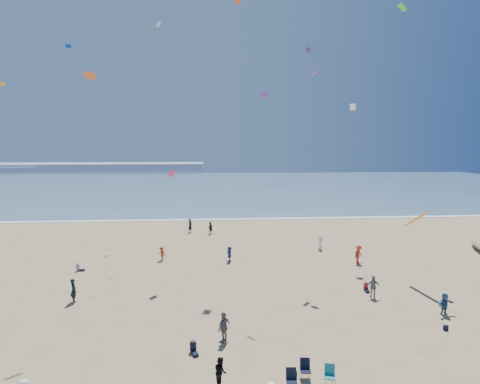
{
  "coord_description": "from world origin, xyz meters",
  "views": [
    {
      "loc": [
        0.43,
        -14.83,
        12.12
      ],
      "look_at": [
        2.0,
        8.0,
        9.21
      ],
      "focal_mm": 28.0,
      "sensor_mm": 36.0,
      "label": 1
    }
  ],
  "objects": [
    {
      "name": "standing_flyers",
      "position": [
        4.56,
        16.04,
        0.87
      ],
      "size": [
        28.48,
        38.8,
        1.94
      ],
      "color": "white",
      "rests_on": "ground"
    },
    {
      "name": "navy_bag",
      "position": [
        15.53,
        7.43,
        0.17
      ],
      "size": [
        0.28,
        0.18,
        0.34
      ],
      "primitive_type": "cube",
      "color": "black",
      "rests_on": "ground"
    },
    {
      "name": "kites_aloft",
      "position": [
        10.27,
        12.73,
        13.75
      ],
      "size": [
        39.76,
        44.39,
        27.42
      ],
      "color": "#CE411A",
      "rests_on": "ground"
    },
    {
      "name": "surf_line",
      "position": [
        0.0,
        45.0,
        0.04
      ],
      "size": [
        220.0,
        1.2,
        0.08
      ],
      "primitive_type": "cube",
      "color": "white",
      "rests_on": "ground"
    },
    {
      "name": "seated_group",
      "position": [
        3.03,
        7.61,
        0.42
      ],
      "size": [
        26.56,
        24.21,
        0.84
      ],
      "color": "silver",
      "rests_on": "ground"
    },
    {
      "name": "black_backpack",
      "position": [
        4.49,
        3.11,
        0.19
      ],
      "size": [
        0.3,
        0.22,
        0.38
      ],
      "primitive_type": "cube",
      "color": "black",
      "rests_on": "ground"
    },
    {
      "name": "headland_far",
      "position": [
        -60.0,
        170.0,
        1.6
      ],
      "size": [
        110.0,
        20.0,
        3.2
      ],
      "primitive_type": "cube",
      "color": "#7A8EA8",
      "rests_on": "ground"
    },
    {
      "name": "ocean",
      "position": [
        0.0,
        95.0,
        0.03
      ],
      "size": [
        220.0,
        100.0,
        0.06
      ],
      "primitive_type": "cube",
      "color": "#476B84",
      "rests_on": "ground"
    },
    {
      "name": "chair_cluster",
      "position": [
        5.14,
        2.55,
        0.5
      ],
      "size": [
        2.69,
        1.46,
        1.0
      ],
      "color": "black",
      "rests_on": "ground"
    }
  ]
}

